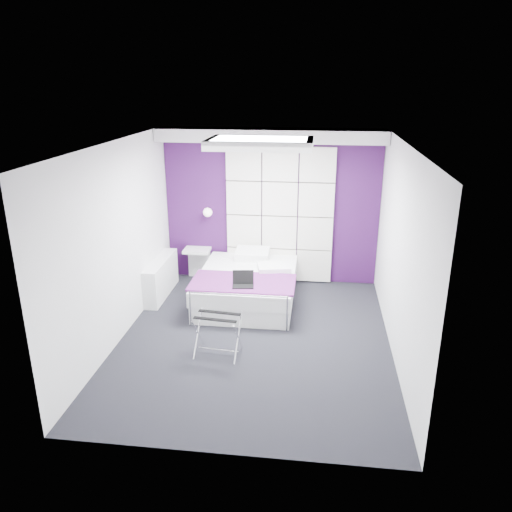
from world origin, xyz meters
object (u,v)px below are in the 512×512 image
Objects in this scene: bed at (247,285)px; nightstand at (197,250)px; radiator at (161,277)px; wall_lamp at (208,212)px; laptop at (244,282)px; luggage_rack at (218,335)px.

nightstand is (-0.99, 0.80, 0.27)m from bed.
wall_lamp is at bearing 49.90° from radiator.
laptop reaches higher than nightstand.
bed reaches higher than radiator.
bed is at bearing -39.04° from nightstand.
laptop is at bearing -87.21° from bed.
laptop is (1.45, -0.67, 0.27)m from radiator.
nightstand reaches higher than luggage_rack.
bed is 4.16× the size of nightstand.
bed is 6.08× the size of laptop.
radiator is 2.14m from luggage_rack.
bed is (0.78, -0.84, -0.95)m from wall_lamp.
radiator is 2.72× the size of nightstand.
wall_lamp is at bearing 132.81° from bed.
laptop reaches higher than luggage_rack.
wall_lamp is at bearing 112.22° from laptop.
wall_lamp is 0.71m from nightstand.
laptop reaches higher than radiator.
bed is (1.42, -0.08, -0.03)m from radiator.
laptop is at bearing -24.74° from radiator.
luggage_rack is at bearing -70.91° from nightstand.
wall_lamp reaches higher than luggage_rack.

